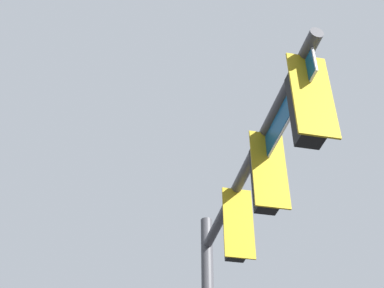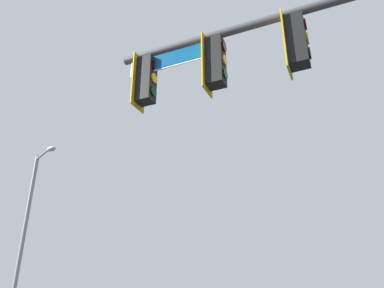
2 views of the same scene
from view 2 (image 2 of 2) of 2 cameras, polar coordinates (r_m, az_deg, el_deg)
signal_pole_near at (r=7.01m, az=15.37°, el=9.49°), size 5.86×1.54×7.33m
street_lamp at (r=18.45m, az=-23.90°, el=-11.58°), size 2.22×0.71×8.21m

